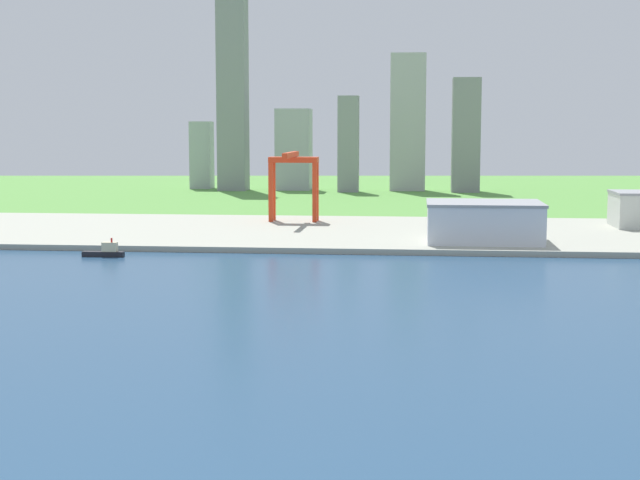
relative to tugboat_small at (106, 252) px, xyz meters
name	(u,v)px	position (x,y,z in m)	size (l,w,h in m)	color
ground_plane	(357,315)	(104.88, -103.90, -2.20)	(2400.00, 2400.00, 0.00)	#55923E
water_bay	(338,370)	(104.88, -163.90, -2.12)	(840.00, 360.00, 0.15)	navy
industrial_pier	(384,233)	(104.88, 86.10, -0.95)	(840.00, 140.00, 2.50)	#9D9F8F
tugboat_small	(106,252)	(0.00, 0.00, 0.00)	(16.30, 3.29, 7.35)	black
port_crane_red	(293,171)	(57.24, 122.92, 26.15)	(24.80, 43.69, 35.49)	red
warehouse_main	(484,222)	(148.17, 46.38, 8.69)	(47.98, 37.43, 16.73)	silver
distant_skyline	(327,125)	(46.85, 404.08, 50.38)	(234.86, 46.94, 155.03)	#A2A8AC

